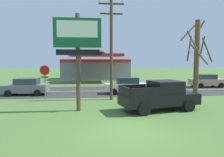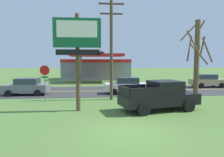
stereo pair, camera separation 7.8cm
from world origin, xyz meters
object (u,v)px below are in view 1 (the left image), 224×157
gas_station (96,68)px  car_white_mid_lane (126,85)px  pickup_black_parked_on_lawn (160,96)px  utility_pole (111,46)px  bare_tree (197,59)px  motel_sign (79,44)px  car_tan_near_lane (207,81)px  stop_sign (45,77)px  car_grey_far_lane (26,87)px

gas_station → car_white_mid_lane: bearing=-80.8°
pickup_black_parked_on_lawn → utility_pole: bearing=125.4°
car_white_mid_lane → utility_pole: bearing=-120.5°
utility_pole → bare_tree: (6.62, -1.65, -1.08)m
motel_sign → bare_tree: 9.37m
car_tan_near_lane → gas_station: bearing=136.2°
stop_sign → bare_tree: 12.14m
pickup_black_parked_on_lawn → gas_station: bearing=99.0°
utility_pole → car_grey_far_lane: (-7.95, 3.07, -3.73)m
bare_tree → gas_station: bare_tree is taller
motel_sign → car_white_mid_lane: motel_sign is taller
car_tan_near_lane → car_grey_far_lane: bearing=-169.0°
motel_sign → bare_tree: size_ratio=0.95×
motel_sign → gas_station: motel_sign is taller
motel_sign → car_grey_far_lane: bearing=128.6°
utility_pole → bare_tree: 6.91m
gas_station → motel_sign: bearing=-93.5°
motel_sign → car_white_mid_lane: (4.25, 6.90, -3.53)m
stop_sign → car_tan_near_lane: bearing=22.6°
car_grey_far_lane → utility_pole: bearing=-21.1°
utility_pole → pickup_black_parked_on_lawn: 6.14m
bare_tree → car_grey_far_lane: (-14.58, 4.71, -2.64)m
car_tan_near_lane → motel_sign: bearing=-144.3°
stop_sign → pickup_black_parked_on_lawn: (8.26, -3.58, -1.06)m
motel_sign → car_tan_near_lane: motel_sign is taller
motel_sign → car_tan_near_lane: (15.16, 10.90, -3.53)m
gas_station → car_white_mid_lane: size_ratio=2.86×
motel_sign → car_tan_near_lane: 19.01m
pickup_black_parked_on_lawn → stop_sign: bearing=156.5°
gas_station → car_white_mid_lane: (2.77, -17.13, -1.11)m
pickup_black_parked_on_lawn → car_tan_near_lane: (9.83, 11.12, -0.13)m
utility_pole → bare_tree: utility_pole is taller
utility_pole → pickup_black_parked_on_lawn: (2.88, -4.05, -3.59)m
car_grey_far_lane → motel_sign: bearing=-51.4°
motel_sign → pickup_black_parked_on_lawn: size_ratio=1.14×
utility_pole → car_tan_near_lane: utility_pole is taller
stop_sign → pickup_black_parked_on_lawn: size_ratio=0.54×
bare_tree → car_tan_near_lane: size_ratio=1.58×
pickup_black_parked_on_lawn → car_grey_far_lane: pickup_black_parked_on_lawn is taller
bare_tree → motel_sign: bearing=-166.4°
motel_sign → utility_pole: 4.55m
car_white_mid_lane → stop_sign: bearing=-153.8°
bare_tree → pickup_black_parked_on_lawn: bearing=-147.3°
stop_sign → utility_pole: utility_pole is taller
utility_pole → car_white_mid_lane: bearing=59.5°
utility_pole → car_grey_far_lane: 9.30m
pickup_black_parked_on_lawn → car_white_mid_lane: size_ratio=1.31×
car_tan_near_lane → car_grey_far_lane: (-20.67, -4.00, 0.00)m
gas_station → bare_tree: bearing=-70.8°
gas_station → utility_pole: bearing=-87.3°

